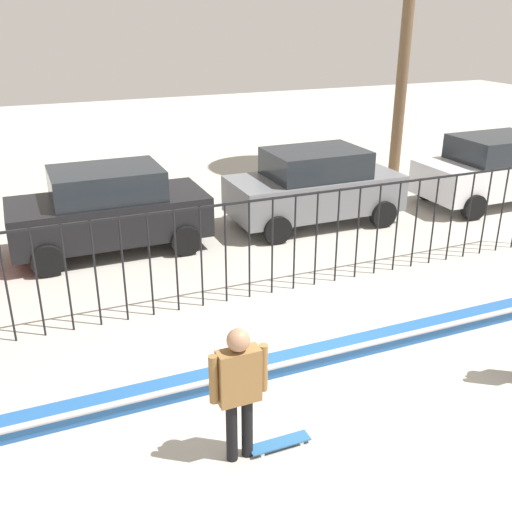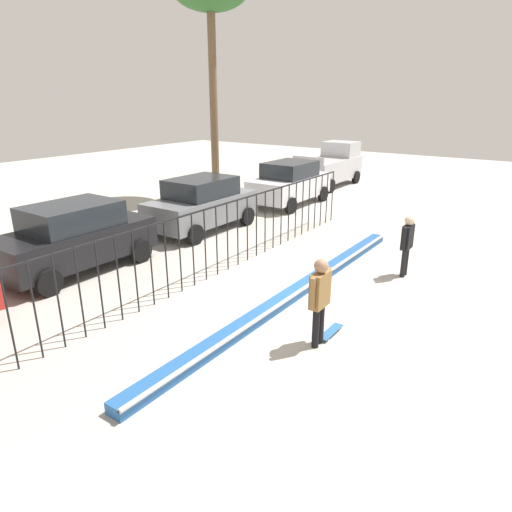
{
  "view_description": "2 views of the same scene",
  "coord_description": "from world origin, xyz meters",
  "px_view_note": "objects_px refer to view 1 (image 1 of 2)",
  "views": [
    {
      "loc": [
        -3.81,
        -6.46,
        5.13
      ],
      "look_at": [
        -0.4,
        1.67,
        1.41
      ],
      "focal_mm": 41.5,
      "sensor_mm": 36.0,
      "label": 1
    },
    {
      "loc": [
        -8.89,
        -4.58,
        4.64
      ],
      "look_at": [
        -0.62,
        1.21,
        1.07
      ],
      "focal_mm": 31.8,
      "sensor_mm": 36.0,
      "label": 2
    }
  ],
  "objects_px": {
    "skateboard": "(280,443)",
    "parked_car_white": "(495,169)",
    "skateboarder": "(239,383)",
    "parked_car_gray": "(315,186)",
    "parked_car_black": "(109,209)"
  },
  "relations": [
    {
      "from": "parked_car_gray",
      "to": "skateboarder",
      "type": "bearing_deg",
      "value": -121.64
    },
    {
      "from": "skateboarder",
      "to": "skateboard",
      "type": "distance_m",
      "value": 1.15
    },
    {
      "from": "skateboard",
      "to": "parked_car_white",
      "type": "bearing_deg",
      "value": 46.32
    },
    {
      "from": "parked_car_gray",
      "to": "parked_car_white",
      "type": "xyz_separation_m",
      "value": [
        5.41,
        -0.44,
        0.0
      ]
    },
    {
      "from": "skateboarder",
      "to": "skateboard",
      "type": "relative_size",
      "value": 2.25
    },
    {
      "from": "parked_car_black",
      "to": "parked_car_gray",
      "type": "height_order",
      "value": "same"
    },
    {
      "from": "skateboard",
      "to": "parked_car_black",
      "type": "height_order",
      "value": "parked_car_black"
    },
    {
      "from": "parked_car_white",
      "to": "parked_car_black",
      "type": "bearing_deg",
      "value": 178.51
    },
    {
      "from": "parked_car_black",
      "to": "parked_car_gray",
      "type": "xyz_separation_m",
      "value": [
        5.08,
        -0.16,
        0.0
      ]
    },
    {
      "from": "skateboard",
      "to": "parked_car_white",
      "type": "xyz_separation_m",
      "value": [
        9.74,
        6.86,
        0.91
      ]
    },
    {
      "from": "skateboarder",
      "to": "parked_car_gray",
      "type": "distance_m",
      "value": 8.75
    },
    {
      "from": "parked_car_gray",
      "to": "parked_car_white",
      "type": "relative_size",
      "value": 1.0
    },
    {
      "from": "skateboarder",
      "to": "parked_car_gray",
      "type": "bearing_deg",
      "value": 33.51
    },
    {
      "from": "parked_car_black",
      "to": "parked_car_gray",
      "type": "distance_m",
      "value": 5.09
    },
    {
      "from": "skateboard",
      "to": "skateboarder",
      "type": "bearing_deg",
      "value": -172.39
    }
  ]
}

